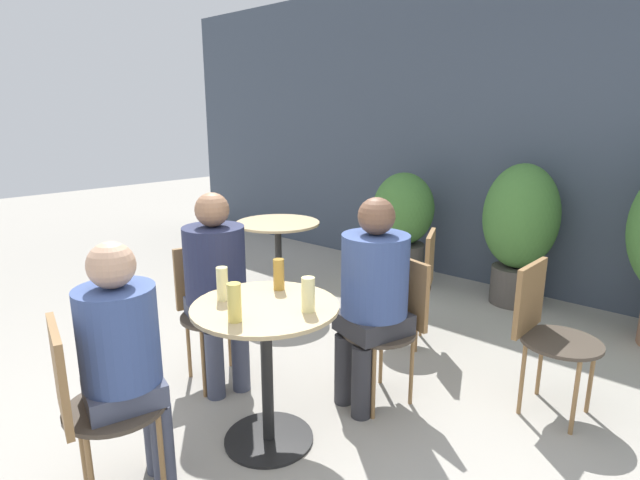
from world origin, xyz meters
The scene contains 18 objects.
ground_plane centered at (0.00, 0.00, 0.00)m, with size 20.00×20.00×0.00m, color #9E998E.
storefront_wall centered at (0.00, 3.28, 1.50)m, with size 10.00×0.06×3.00m.
cafe_table_near centered at (-0.24, 0.11, 0.54)m, with size 0.72×0.72×0.75m.
cafe_table_far centered at (-1.60, 1.48, 0.54)m, with size 0.72×0.72×0.75m.
bistro_chair_0 centered at (-0.01, 0.88, 0.51)m, with size 0.44×0.46×0.85m.
bistro_chair_1 centered at (-1.01, 0.33, 0.51)m, with size 0.46×0.44×0.85m.
bistro_chair_2 centered at (-0.46, -0.67, 0.51)m, with size 0.44×0.46×0.85m.
bistro_chair_3 centered at (-0.29, 1.59, 0.51)m, with size 0.47×0.46×0.85m.
bistro_chair_4 centered at (0.69, 1.35, 0.51)m, with size 0.43×0.43×0.85m.
seated_person_0 centered at (-0.06, 0.74, 0.71)m, with size 0.41×0.43×1.22m.
seated_person_1 centered at (-0.87, 0.29, 0.71)m, with size 0.42×0.39×1.21m.
seated_person_2 centered at (-0.42, -0.53, 0.69)m, with size 0.35×0.37×1.16m.
beer_glass_0 centered at (-0.44, 0.01, 0.83)m, with size 0.06×0.06×0.17m.
beer_glass_1 centered at (-0.19, -0.12, 0.84)m, with size 0.06×0.06×0.18m.
beer_glass_2 centered at (-0.02, 0.19, 0.83)m, with size 0.06×0.06×0.17m.
beer_glass_3 centered at (-0.35, 0.30, 0.83)m, with size 0.06×0.06×0.17m.
potted_plant_0 centered at (-1.15, 2.76, 0.62)m, with size 0.60×0.60×1.10m.
potted_plant_1 centered at (-0.05, 2.90, 0.71)m, with size 0.63×0.63×1.25m.
Camera 1 is at (1.47, -1.41, 1.64)m, focal length 28.00 mm.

